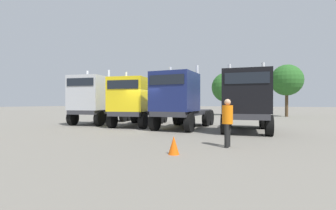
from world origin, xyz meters
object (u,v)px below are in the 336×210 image
at_px(semi_truck_navy, 179,100).
at_px(semi_truck_black, 246,100).
at_px(semi_truck_silver, 95,100).
at_px(traffic_cone_near, 174,145).
at_px(visitor_in_hivis, 227,119).
at_px(semi_truck_yellow, 135,102).

distance_m(semi_truck_navy, semi_truck_black, 4.06).
bearing_deg(semi_truck_navy, semi_truck_silver, -94.87).
bearing_deg(traffic_cone_near, visitor_in_hivis, 58.58).
relative_size(semi_truck_yellow, semi_truck_navy, 1.07).
distance_m(semi_truck_silver, semi_truck_black, 11.37).
relative_size(semi_truck_silver, traffic_cone_near, 11.48).
xyz_separation_m(semi_truck_navy, semi_truck_black, (4.05, 0.16, -0.05)).
xyz_separation_m(semi_truck_yellow, semi_truck_black, (7.57, -0.02, 0.05)).
bearing_deg(semi_truck_silver, traffic_cone_near, 42.24).
bearing_deg(visitor_in_hivis, semi_truck_yellow, -32.66).
bearing_deg(semi_truck_yellow, semi_truck_navy, 74.53).
bearing_deg(traffic_cone_near, semi_truck_silver, 145.28).
bearing_deg(semi_truck_silver, semi_truck_black, 76.57).
distance_m(semi_truck_black, visitor_in_hivis, 4.98).
bearing_deg(semi_truck_silver, visitor_in_hivis, 53.36).
bearing_deg(semi_truck_black, visitor_in_hivis, -8.51).
relative_size(semi_truck_yellow, traffic_cone_near, 11.26).
bearing_deg(visitor_in_hivis, semi_truck_silver, -23.38).
relative_size(semi_truck_yellow, semi_truck_black, 1.10).
xyz_separation_m(semi_truck_yellow, semi_truck_navy, (3.52, -0.19, 0.10)).
relative_size(semi_truck_navy, semi_truck_black, 1.02).
xyz_separation_m(semi_truck_silver, visitor_in_hivis, (11.45, -5.00, -0.83)).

